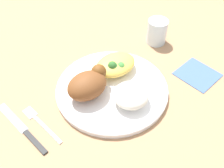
{
  "coord_description": "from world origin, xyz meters",
  "views": [
    {
      "loc": [
        -0.27,
        -0.35,
        0.5
      ],
      "look_at": [
        0.0,
        0.0,
        0.03
      ],
      "focal_mm": 40.95,
      "sensor_mm": 36.0,
      "label": 1
    }
  ],
  "objects_px": {
    "knife": "(25,131)",
    "mac_cheese_with_broccoli": "(115,65)",
    "fork": "(41,123)",
    "water_glass": "(157,32)",
    "rice_pile": "(131,95)",
    "roasted_chicken": "(88,84)",
    "plate": "(112,89)",
    "napkin": "(198,74)"
  },
  "relations": [
    {
      "from": "plate",
      "to": "knife",
      "type": "bearing_deg",
      "value": 174.87
    },
    {
      "from": "mac_cheese_with_broccoli",
      "to": "water_glass",
      "type": "height_order",
      "value": "water_glass"
    },
    {
      "from": "mac_cheese_with_broccoli",
      "to": "water_glass",
      "type": "bearing_deg",
      "value": 11.68
    },
    {
      "from": "napkin",
      "to": "knife",
      "type": "bearing_deg",
      "value": 165.69
    },
    {
      "from": "roasted_chicken",
      "to": "knife",
      "type": "distance_m",
      "value": 0.18
    },
    {
      "from": "mac_cheese_with_broccoli",
      "to": "knife",
      "type": "bearing_deg",
      "value": -175.4
    },
    {
      "from": "rice_pile",
      "to": "knife",
      "type": "bearing_deg",
      "value": 160.46
    },
    {
      "from": "mac_cheese_with_broccoli",
      "to": "napkin",
      "type": "relative_size",
      "value": 1.12
    },
    {
      "from": "knife",
      "to": "napkin",
      "type": "height_order",
      "value": "knife"
    },
    {
      "from": "fork",
      "to": "water_glass",
      "type": "distance_m",
      "value": 0.44
    },
    {
      "from": "water_glass",
      "to": "napkin",
      "type": "distance_m",
      "value": 0.18
    },
    {
      "from": "plate",
      "to": "water_glass",
      "type": "distance_m",
      "value": 0.25
    },
    {
      "from": "roasted_chicken",
      "to": "rice_pile",
      "type": "distance_m",
      "value": 0.11
    },
    {
      "from": "knife",
      "to": "mac_cheese_with_broccoli",
      "type": "bearing_deg",
      "value": 4.6
    },
    {
      "from": "roasted_chicken",
      "to": "napkin",
      "type": "bearing_deg",
      "value": -22.02
    },
    {
      "from": "fork",
      "to": "napkin",
      "type": "bearing_deg",
      "value": -15.49
    },
    {
      "from": "roasted_chicken",
      "to": "knife",
      "type": "relative_size",
      "value": 0.6
    },
    {
      "from": "fork",
      "to": "knife",
      "type": "bearing_deg",
      "value": 179.5
    },
    {
      "from": "fork",
      "to": "knife",
      "type": "height_order",
      "value": "knife"
    },
    {
      "from": "plate",
      "to": "rice_pile",
      "type": "relative_size",
      "value": 3.36
    },
    {
      "from": "water_glass",
      "to": "plate",
      "type": "bearing_deg",
      "value": -160.74
    },
    {
      "from": "fork",
      "to": "water_glass",
      "type": "relative_size",
      "value": 1.86
    },
    {
      "from": "plate",
      "to": "mac_cheese_with_broccoli",
      "type": "relative_size",
      "value": 2.52
    },
    {
      "from": "water_glass",
      "to": "mac_cheese_with_broccoli",
      "type": "bearing_deg",
      "value": -168.32
    },
    {
      "from": "rice_pile",
      "to": "fork",
      "type": "height_order",
      "value": "rice_pile"
    },
    {
      "from": "roasted_chicken",
      "to": "water_glass",
      "type": "xyz_separation_m",
      "value": [
        0.3,
        0.06,
        -0.01
      ]
    },
    {
      "from": "water_glass",
      "to": "roasted_chicken",
      "type": "bearing_deg",
      "value": -167.71
    },
    {
      "from": "knife",
      "to": "water_glass",
      "type": "xyz_separation_m",
      "value": [
        0.47,
        0.06,
        0.04
      ]
    },
    {
      "from": "roasted_chicken",
      "to": "fork",
      "type": "bearing_deg",
      "value": 179.22
    },
    {
      "from": "roasted_chicken",
      "to": "water_glass",
      "type": "distance_m",
      "value": 0.3
    },
    {
      "from": "roasted_chicken",
      "to": "rice_pile",
      "type": "height_order",
      "value": "roasted_chicken"
    },
    {
      "from": "knife",
      "to": "water_glass",
      "type": "distance_m",
      "value": 0.48
    },
    {
      "from": "roasted_chicken",
      "to": "napkin",
      "type": "xyz_separation_m",
      "value": [
        0.28,
        -0.11,
        -0.05
      ]
    },
    {
      "from": "fork",
      "to": "mac_cheese_with_broccoli",
      "type": "bearing_deg",
      "value": 5.4
    },
    {
      "from": "roasted_chicken",
      "to": "mac_cheese_with_broccoli",
      "type": "height_order",
      "value": "roasted_chicken"
    },
    {
      "from": "mac_cheese_with_broccoli",
      "to": "knife",
      "type": "relative_size",
      "value": 0.61
    },
    {
      "from": "plate",
      "to": "mac_cheese_with_broccoli",
      "type": "xyz_separation_m",
      "value": [
        0.04,
        0.04,
        0.03
      ]
    },
    {
      "from": "rice_pile",
      "to": "napkin",
      "type": "xyz_separation_m",
      "value": [
        0.22,
        -0.03,
        -0.04
      ]
    },
    {
      "from": "knife",
      "to": "water_glass",
      "type": "relative_size",
      "value": 2.48
    },
    {
      "from": "rice_pile",
      "to": "water_glass",
      "type": "xyz_separation_m",
      "value": [
        0.23,
        0.15,
        0.0
      ]
    },
    {
      "from": "fork",
      "to": "knife",
      "type": "distance_m",
      "value": 0.04
    },
    {
      "from": "plate",
      "to": "rice_pile",
      "type": "bearing_deg",
      "value": -83.49
    }
  ]
}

